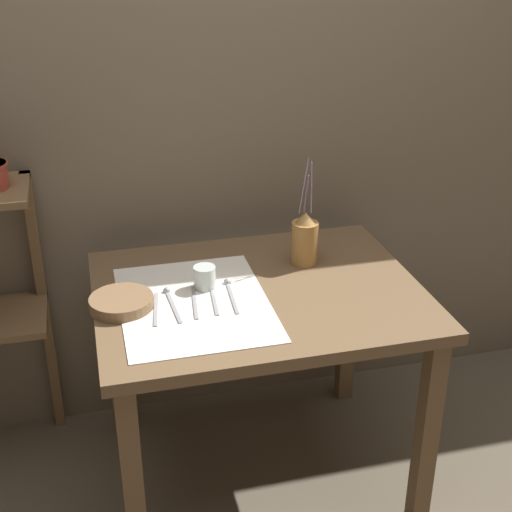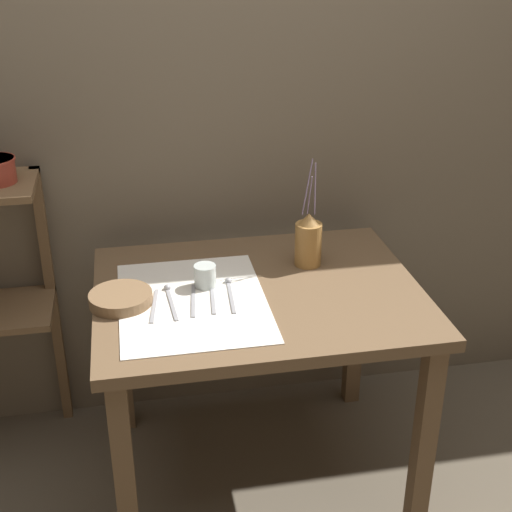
% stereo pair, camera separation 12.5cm
% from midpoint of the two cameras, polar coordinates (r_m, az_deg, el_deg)
% --- Properties ---
extents(ground_plane, '(12.00, 12.00, 0.00)m').
position_cam_midpoint_polar(ground_plane, '(2.76, 1.51, -16.73)').
color(ground_plane, brown).
extents(stone_wall_back, '(7.00, 0.06, 2.40)m').
position_cam_midpoint_polar(stone_wall_back, '(2.64, -0.62, 11.19)').
color(stone_wall_back, '#6B5E4C').
rests_on(stone_wall_back, ground_plane).
extents(wooden_table, '(1.05, 0.83, 0.76)m').
position_cam_midpoint_polar(wooden_table, '(2.37, 1.70, -4.96)').
color(wooden_table, brown).
rests_on(wooden_table, ground_plane).
extents(linen_cloth, '(0.46, 0.59, 0.00)m').
position_cam_midpoint_polar(linen_cloth, '(2.25, -3.50, -3.64)').
color(linen_cloth, white).
rests_on(linen_cloth, wooden_table).
extents(pitcher_with_flowers, '(0.09, 0.09, 0.38)m').
position_cam_midpoint_polar(pitcher_with_flowers, '(2.45, 5.67, 1.19)').
color(pitcher_with_flowers, olive).
rests_on(pitcher_with_flowers, wooden_table).
extents(wooden_bowl, '(0.20, 0.20, 0.04)m').
position_cam_midpoint_polar(wooden_bowl, '(2.25, -9.21, -3.40)').
color(wooden_bowl, brown).
rests_on(wooden_bowl, wooden_table).
extents(glass_tumbler_near, '(0.07, 0.07, 0.07)m').
position_cam_midpoint_polar(glass_tumbler_near, '(2.31, -2.55, -1.62)').
color(glass_tumbler_near, '#B7C1BC').
rests_on(glass_tumbler_near, wooden_table).
extents(fork_inner, '(0.04, 0.21, 0.00)m').
position_cam_midpoint_polar(fork_inner, '(2.22, -6.55, -4.00)').
color(fork_inner, '#939399').
rests_on(fork_inner, wooden_table).
extents(spoon_outer, '(0.03, 0.22, 0.02)m').
position_cam_midpoint_polar(spoon_outer, '(2.28, -5.41, -3.12)').
color(spoon_outer, '#939399').
rests_on(spoon_outer, wooden_table).
extents(knife_center, '(0.03, 0.21, 0.00)m').
position_cam_midpoint_polar(knife_center, '(2.24, -3.44, -3.60)').
color(knife_center, '#939399').
rests_on(knife_center, wooden_table).
extents(fork_outer, '(0.03, 0.21, 0.00)m').
position_cam_midpoint_polar(fork_outer, '(2.25, -1.89, -3.37)').
color(fork_outer, '#939399').
rests_on(fork_outer, wooden_table).
extents(spoon_inner, '(0.03, 0.22, 0.02)m').
position_cam_midpoint_polar(spoon_inner, '(2.31, -0.59, -2.57)').
color(spoon_inner, '#939399').
rests_on(spoon_inner, wooden_table).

